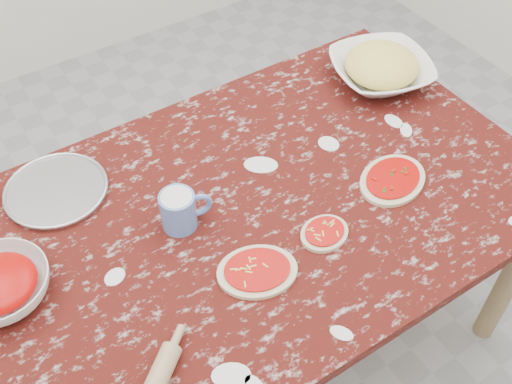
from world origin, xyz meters
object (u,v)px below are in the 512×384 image
(cheese_bowl, at_px, (381,71))
(sauce_bowl, at_px, (1,287))
(worktable, at_px, (256,224))
(pizza_tray, at_px, (56,191))
(flour_mug, at_px, (180,210))

(cheese_bowl, bearing_deg, sauce_bowl, -173.38)
(worktable, bearing_deg, pizza_tray, 142.27)
(pizza_tray, bearing_deg, flour_mug, -50.71)
(flour_mug, bearing_deg, worktable, -13.97)
(worktable, distance_m, flour_mug, 0.25)
(cheese_bowl, bearing_deg, worktable, -159.80)
(sauce_bowl, relative_size, cheese_bowl, 0.75)
(worktable, xyz_separation_m, cheese_bowl, (0.64, 0.24, 0.12))
(pizza_tray, distance_m, flour_mug, 0.38)
(sauce_bowl, height_order, cheese_bowl, cheese_bowl)
(worktable, relative_size, flour_mug, 11.51)
(sauce_bowl, relative_size, flour_mug, 1.71)
(sauce_bowl, distance_m, cheese_bowl, 1.31)
(pizza_tray, height_order, cheese_bowl, cheese_bowl)
(worktable, relative_size, cheese_bowl, 5.01)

